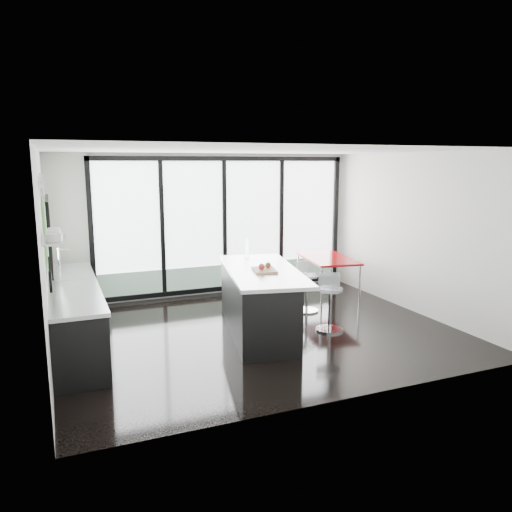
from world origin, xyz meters
name	(u,v)px	position (x,y,z in m)	size (l,w,h in m)	color
floor	(257,331)	(0.00, 0.00, 0.00)	(6.00, 5.00, 0.00)	black
ceiling	(257,150)	(0.00, 0.00, 2.80)	(6.00, 5.00, 0.00)	white
wall_back	(223,231)	(0.27, 2.47, 1.27)	(6.00, 0.09, 2.80)	beige
wall_front	(347,278)	(0.00, -2.50, 1.40)	(6.00, 0.00, 2.80)	beige
wall_left	(46,242)	(-2.97, 0.27, 1.56)	(0.26, 5.00, 2.80)	beige
wall_right	(415,233)	(3.00, 0.00, 1.40)	(0.00, 5.00, 2.80)	beige
counter_cabinets	(75,315)	(-2.67, 0.40, 0.46)	(0.69, 3.24, 1.36)	black
island	(257,300)	(-0.02, -0.03, 0.52)	(1.54, 2.65, 1.32)	black
bar_stool_near	(330,309)	(1.08, -0.39, 0.35)	(0.44, 0.44, 0.70)	silver
bar_stool_far	(307,293)	(1.23, 0.67, 0.34)	(0.43, 0.43, 0.68)	silver
red_table	(327,277)	(2.06, 1.37, 0.40)	(0.85, 1.49, 0.80)	maroon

